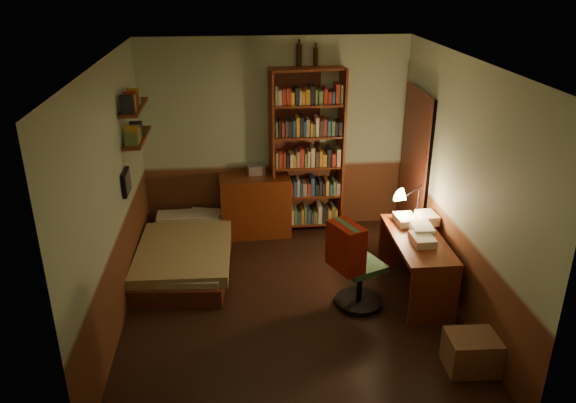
{
  "coord_description": "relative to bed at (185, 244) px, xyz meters",
  "views": [
    {
      "loc": [
        -0.53,
        -5.18,
        3.42
      ],
      "look_at": [
        0.0,
        0.25,
        1.1
      ],
      "focal_mm": 35.0,
      "sensor_mm": 36.0,
      "label": 1
    }
  ],
  "objects": [
    {
      "name": "desk",
      "position": [
        2.59,
        -0.88,
        0.06
      ],
      "size": [
        0.55,
        1.29,
        0.69
      ],
      "primitive_type": "cube",
      "rotation": [
        0.0,
        0.0,
        -0.01
      ],
      "color": "#59230E",
      "rests_on": "ground"
    },
    {
      "name": "cardboard_box_b",
      "position": [
        2.72,
        -2.13,
        -0.16
      ],
      "size": [
        0.4,
        0.34,
        0.26
      ],
      "primitive_type": "cube",
      "rotation": [
        0.0,
        0.0,
        0.11
      ],
      "color": "brown",
      "rests_on": "ground"
    },
    {
      "name": "wall_back",
      "position": [
        1.19,
        1.04,
        1.01
      ],
      "size": [
        3.5,
        0.02,
        2.6
      ],
      "primitive_type": "cube",
      "color": "#9AB08E",
      "rests_on": "ground"
    },
    {
      "name": "wall_shelf_lower",
      "position": [
        -0.45,
        0.13,
        1.31
      ],
      "size": [
        0.2,
        0.9,
        0.03
      ],
      "primitive_type": "cube",
      "color": "#59230E",
      "rests_on": "wall_left"
    },
    {
      "name": "ceiling",
      "position": [
        1.19,
        -0.97,
        2.32
      ],
      "size": [
        3.5,
        4.0,
        0.02
      ],
      "primitive_type": "cube",
      "color": "silver",
      "rests_on": "wall_back"
    },
    {
      "name": "wall_left",
      "position": [
        -0.57,
        -0.97,
        1.01
      ],
      "size": [
        0.02,
        4.0,
        2.6
      ],
      "primitive_type": "cube",
      "color": "#9AB08E",
      "rests_on": "ground"
    },
    {
      "name": "paper_stack",
      "position": [
        2.81,
        -0.51,
        0.45
      ],
      "size": [
        0.22,
        0.29,
        0.11
      ],
      "primitive_type": "cube",
      "rotation": [
        0.0,
        0.0,
        0.08
      ],
      "color": "silver",
      "rests_on": "desk"
    },
    {
      "name": "desk_lamp",
      "position": [
        2.74,
        -0.36,
        0.72
      ],
      "size": [
        0.24,
        0.24,
        0.64
      ],
      "primitive_type": "cone",
      "rotation": [
        0.0,
        0.0,
        0.31
      ],
      "color": "black",
      "rests_on": "desk"
    },
    {
      "name": "dresser",
      "position": [
        0.89,
        0.79,
        0.13
      ],
      "size": [
        0.95,
        0.51,
        0.82
      ],
      "primitive_type": "cube",
      "rotation": [
        0.0,
        0.0,
        0.05
      ],
      "color": "#59230E",
      "rests_on": "ground"
    },
    {
      "name": "wall_shelf_upper",
      "position": [
        -0.45,
        0.13,
        1.66
      ],
      "size": [
        0.2,
        0.9,
        0.03
      ],
      "primitive_type": "cube",
      "color": "#59230E",
      "rests_on": "wall_left"
    },
    {
      "name": "floor",
      "position": [
        1.19,
        -0.97,
        -0.3
      ],
      "size": [
        3.5,
        4.0,
        0.02
      ],
      "primitive_type": "cube",
      "color": "black",
      "rests_on": "ground"
    },
    {
      "name": "bookshelf",
      "position": [
        1.59,
        0.88,
        0.83
      ],
      "size": [
        0.98,
        0.4,
        2.22
      ],
      "primitive_type": "cube",
      "rotation": [
        0.0,
        0.0,
        0.11
      ],
      "color": "#59230E",
      "rests_on": "ground"
    },
    {
      "name": "bottle_left",
      "position": [
        1.5,
        0.99,
        2.07
      ],
      "size": [
        0.1,
        0.1,
        0.27
      ],
      "primitive_type": "cylinder",
      "rotation": [
        0.0,
        0.0,
        -0.41
      ],
      "color": "black",
      "rests_on": "bookshelf"
    },
    {
      "name": "wall_right",
      "position": [
        2.95,
        -0.97,
        1.01
      ],
      "size": [
        0.02,
        4.0,
        2.6
      ],
      "primitive_type": "cube",
      "color": "#9AB08E",
      "rests_on": "ground"
    },
    {
      "name": "bottle_right",
      "position": [
        1.71,
        0.99,
        2.05
      ],
      "size": [
        0.08,
        0.08,
        0.23
      ],
      "primitive_type": "cylinder",
      "rotation": [
        0.0,
        0.0,
        -0.37
      ],
      "color": "black",
      "rests_on": "bookshelf"
    },
    {
      "name": "bed",
      "position": [
        0.0,
        0.0,
        0.0
      ],
      "size": [
        1.17,
        2.0,
        0.57
      ],
      "primitive_type": "cube",
      "rotation": [
        0.0,
        0.0,
        -0.08
      ],
      "color": "#8E8E4C",
      "rests_on": "ground"
    },
    {
      "name": "cardboard_box_a",
      "position": [
        2.72,
        -2.19,
        -0.12
      ],
      "size": [
        0.47,
        0.38,
        0.34
      ],
      "primitive_type": "cube",
      "rotation": [
        0.0,
        0.0,
        -0.04
      ],
      "color": "brown",
      "rests_on": "ground"
    },
    {
      "name": "doorway",
      "position": [
        2.91,
        0.33,
        0.71
      ],
      "size": [
        0.06,
        0.9,
        2.0
      ],
      "primitive_type": "cube",
      "color": "black",
      "rests_on": "ground"
    },
    {
      "name": "office_chair",
      "position": [
        1.93,
        -1.06,
        0.18
      ],
      "size": [
        0.6,
        0.57,
        0.94
      ],
      "primitive_type": "cube",
      "rotation": [
        0.0,
        0.0,
        0.41
      ],
      "color": "#345E3C",
      "rests_on": "ground"
    },
    {
      "name": "door_trim",
      "position": [
        2.88,
        0.33,
        0.71
      ],
      "size": [
        0.02,
        0.98,
        2.08
      ],
      "primitive_type": "cube",
      "color": "#451F14",
      "rests_on": "ground"
    },
    {
      "name": "mini_stereo",
      "position": [
        0.92,
        0.92,
        0.6
      ],
      "size": [
        0.26,
        0.22,
        0.12
      ],
      "primitive_type": "cube",
      "rotation": [
        0.0,
        0.0,
        0.18
      ],
      "color": "#B2B2B7",
      "rests_on": "dresser"
    },
    {
      "name": "framed_picture",
      "position": [
        -0.53,
        -0.37,
        0.96
      ],
      "size": [
        0.04,
        0.32,
        0.26
      ],
      "primitive_type": "cube",
      "color": "black",
      "rests_on": "wall_left"
    },
    {
      "name": "wall_front",
      "position": [
        1.19,
        -2.98,
        1.01
      ],
      "size": [
        3.5,
        0.02,
        2.6
      ],
      "primitive_type": "cube",
      "color": "#9AB08E",
      "rests_on": "ground"
    },
    {
      "name": "red_jacket",
      "position": [
        1.9,
        -0.85,
        0.9
      ],
      "size": [
        0.32,
        0.46,
        0.49
      ],
      "primitive_type": "cube",
      "rotation": [
        0.0,
        0.0,
        -0.24
      ],
      "color": "#9B1E0E",
      "rests_on": "office_chair"
    }
  ]
}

